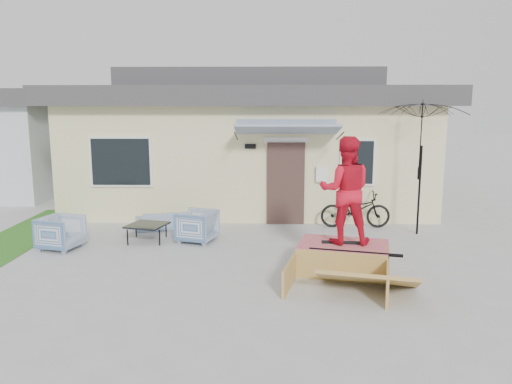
{
  "coord_description": "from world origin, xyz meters",
  "views": [
    {
      "loc": [
        0.51,
        -7.94,
        3.02
      ],
      "look_at": [
        0.3,
        1.8,
        1.3
      ],
      "focal_mm": 34.61,
      "sensor_mm": 36.0,
      "label": 1
    }
  ],
  "objects_px": {
    "patio_umbrella": "(421,161)",
    "skater": "(345,189)",
    "armchair_right": "(197,224)",
    "skate_ramp": "(343,258)",
    "armchair_left": "(61,231)",
    "bicycle": "(355,206)",
    "coffee_table": "(147,233)",
    "skateboard": "(344,242)",
    "loveseat": "(166,217)"
  },
  "relations": [
    {
      "from": "patio_umbrella",
      "to": "skater",
      "type": "height_order",
      "value": "skater"
    },
    {
      "from": "armchair_right",
      "to": "skate_ramp",
      "type": "xyz_separation_m",
      "value": [
        2.96,
        -1.97,
        -0.13
      ]
    },
    {
      "from": "armchair_left",
      "to": "bicycle",
      "type": "distance_m",
      "value": 6.88
    },
    {
      "from": "coffee_table",
      "to": "skate_ramp",
      "type": "height_order",
      "value": "skate_ramp"
    },
    {
      "from": "coffee_table",
      "to": "skate_ramp",
      "type": "bearing_deg",
      "value": -26.19
    },
    {
      "from": "armchair_right",
      "to": "skateboard",
      "type": "bearing_deg",
      "value": 74.98
    },
    {
      "from": "loveseat",
      "to": "armchair_left",
      "type": "bearing_deg",
      "value": 28.9
    },
    {
      "from": "armchair_left",
      "to": "skater",
      "type": "distance_m",
      "value": 6.02
    },
    {
      "from": "coffee_table",
      "to": "armchair_left",
      "type": "bearing_deg",
      "value": -157.81
    },
    {
      "from": "armchair_right",
      "to": "skate_ramp",
      "type": "bearing_deg",
      "value": 74.17
    },
    {
      "from": "armchair_right",
      "to": "coffee_table",
      "type": "relative_size",
      "value": 1.01
    },
    {
      "from": "loveseat",
      "to": "coffee_table",
      "type": "distance_m",
      "value": 1.16
    },
    {
      "from": "coffee_table",
      "to": "patio_umbrella",
      "type": "distance_m",
      "value": 6.5
    },
    {
      "from": "skateboard",
      "to": "skater",
      "type": "bearing_deg",
      "value": 95.63
    },
    {
      "from": "armchair_left",
      "to": "skater",
      "type": "bearing_deg",
      "value": -88.24
    },
    {
      "from": "skate_ramp",
      "to": "skater",
      "type": "bearing_deg",
      "value": 90.0
    },
    {
      "from": "armchair_left",
      "to": "skateboard",
      "type": "bearing_deg",
      "value": -88.24
    },
    {
      "from": "skate_ramp",
      "to": "skater",
      "type": "distance_m",
      "value": 1.28
    },
    {
      "from": "coffee_table",
      "to": "skater",
      "type": "height_order",
      "value": "skater"
    },
    {
      "from": "patio_umbrella",
      "to": "skater",
      "type": "relative_size",
      "value": 1.3
    },
    {
      "from": "patio_umbrella",
      "to": "skater",
      "type": "xyz_separation_m",
      "value": [
        -2.17,
        -2.72,
        -0.2
      ]
    },
    {
      "from": "loveseat",
      "to": "skater",
      "type": "bearing_deg",
      "value": 126.17
    },
    {
      "from": "patio_umbrella",
      "to": "skate_ramp",
      "type": "relative_size",
      "value": 1.19
    },
    {
      "from": "skate_ramp",
      "to": "loveseat",
      "type": "bearing_deg",
      "value": 154.69
    },
    {
      "from": "armchair_right",
      "to": "skateboard",
      "type": "relative_size",
      "value": 0.98
    },
    {
      "from": "armchair_right",
      "to": "skater",
      "type": "relative_size",
      "value": 0.41
    },
    {
      "from": "coffee_table",
      "to": "skateboard",
      "type": "bearing_deg",
      "value": -25.54
    },
    {
      "from": "skateboard",
      "to": "skater",
      "type": "height_order",
      "value": "skater"
    },
    {
      "from": "bicycle",
      "to": "skater",
      "type": "xyz_separation_m",
      "value": [
        -0.8,
        -3.33,
        0.99
      ]
    },
    {
      "from": "armchair_left",
      "to": "loveseat",
      "type": "bearing_deg",
      "value": -31.42
    },
    {
      "from": "loveseat",
      "to": "armchair_left",
      "type": "height_order",
      "value": "armchair_left"
    },
    {
      "from": "armchair_left",
      "to": "skate_ramp",
      "type": "bearing_deg",
      "value": -88.75
    },
    {
      "from": "skateboard",
      "to": "coffee_table",
      "type": "bearing_deg",
      "value": 160.09
    },
    {
      "from": "skate_ramp",
      "to": "skateboard",
      "type": "xyz_separation_m",
      "value": [
        0.01,
        0.05,
        0.29
      ]
    },
    {
      "from": "patio_umbrella",
      "to": "skate_ramp",
      "type": "xyz_separation_m",
      "value": [
        -2.18,
        -2.77,
        -1.49
      ]
    },
    {
      "from": "skate_ramp",
      "to": "skater",
      "type": "xyz_separation_m",
      "value": [
        0.01,
        0.05,
        1.28
      ]
    },
    {
      "from": "patio_umbrella",
      "to": "coffee_table",
      "type": "bearing_deg",
      "value": -173.09
    },
    {
      "from": "loveseat",
      "to": "armchair_right",
      "type": "relative_size",
      "value": 1.85
    },
    {
      "from": "armchair_right",
      "to": "skate_ramp",
      "type": "distance_m",
      "value": 3.56
    },
    {
      "from": "skate_ramp",
      "to": "skateboard",
      "type": "relative_size",
      "value": 2.62
    },
    {
      "from": "coffee_table",
      "to": "skater",
      "type": "bearing_deg",
      "value": -25.54
    },
    {
      "from": "loveseat",
      "to": "skater",
      "type": "xyz_separation_m",
      "value": [
        3.9,
        -3.09,
        1.26
      ]
    },
    {
      "from": "loveseat",
      "to": "skateboard",
      "type": "bearing_deg",
      "value": 126.17
    },
    {
      "from": "bicycle",
      "to": "skateboard",
      "type": "distance_m",
      "value": 3.43
    },
    {
      "from": "skate_ramp",
      "to": "skateboard",
      "type": "height_order",
      "value": "skateboard"
    },
    {
      "from": "loveseat",
      "to": "coffee_table",
      "type": "height_order",
      "value": "loveseat"
    },
    {
      "from": "bicycle",
      "to": "skateboard",
      "type": "height_order",
      "value": "bicycle"
    },
    {
      "from": "bicycle",
      "to": "skateboard",
      "type": "xyz_separation_m",
      "value": [
        -0.8,
        -3.33,
        0.0
      ]
    },
    {
      "from": "bicycle",
      "to": "patio_umbrella",
      "type": "height_order",
      "value": "patio_umbrella"
    },
    {
      "from": "armchair_left",
      "to": "armchair_right",
      "type": "xyz_separation_m",
      "value": [
        2.79,
        0.65,
        -0.0
      ]
    }
  ]
}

